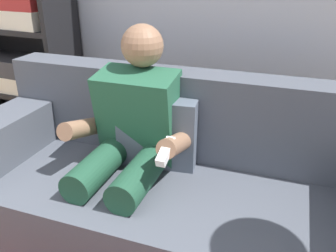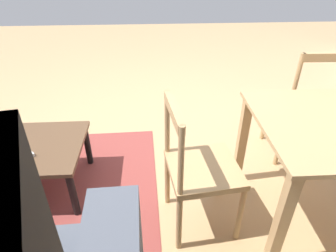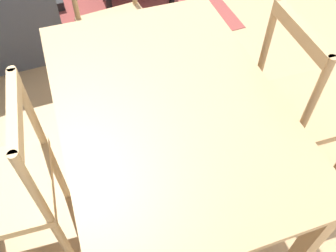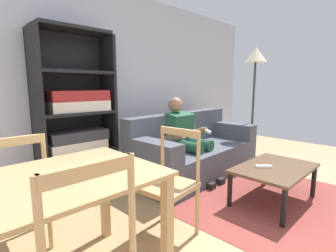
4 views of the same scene
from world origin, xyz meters
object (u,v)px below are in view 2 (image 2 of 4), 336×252
Objects in this scene: coffee_table at (15,152)px; dining_chair_facing_couch at (199,169)px; tv_remote at (25,151)px; dining_chair_by_doorway at (302,106)px.

coffee_table is 1.32m from dining_chair_facing_couch.
tv_remote reaches higher than coffee_table.
dining_chair_facing_couch is (-1.26, 0.37, 0.10)m from coffee_table.
dining_chair_by_doorway reaches higher than coffee_table.
dining_chair_by_doorway is (-2.22, -0.32, 0.12)m from coffee_table.
dining_chair_by_doorway is at bearing -171.69° from coffee_table.
dining_chair_facing_couch is at bearing 35.93° from dining_chair_by_doorway.
dining_chair_facing_couch is 0.93× the size of dining_chair_by_doorway.
coffee_table is at bearing -77.62° from tv_remote.
coffee_table is 0.15m from tv_remote.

